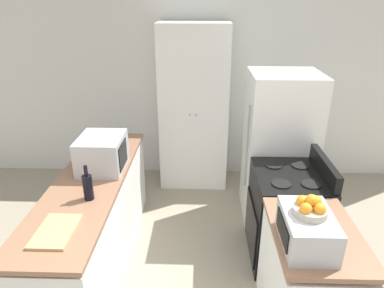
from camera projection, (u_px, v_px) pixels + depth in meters
wall_back at (195, 85)px, 4.67m from camera, size 7.00×0.06×2.60m
counter_left at (95, 223)px, 3.23m from camera, size 0.60×2.24×0.92m
counter_right at (307, 284)px, 2.55m from camera, size 0.60×0.87×0.92m
pantry_cabinet at (194, 108)px, 4.48m from camera, size 0.88×0.55×2.14m
stove at (286, 216)px, 3.30m from camera, size 0.66×0.75×1.08m
refrigerator at (279, 148)px, 3.85m from camera, size 0.76×0.69×1.70m
microwave at (102, 153)px, 3.18m from camera, size 0.41×0.47×0.32m
wine_bottle at (88, 187)px, 2.70m from camera, size 0.08×0.08×0.30m
toaster_oven at (307, 230)px, 2.20m from camera, size 0.31×0.46×0.23m
fruit_bowl at (311, 208)px, 2.14m from camera, size 0.22×0.22×0.14m
cutting_board at (56, 231)px, 2.35m from camera, size 0.25×0.39×0.02m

